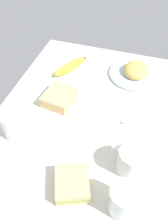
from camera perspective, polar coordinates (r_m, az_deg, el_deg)
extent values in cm
cube|color=beige|center=(85.05, 0.00, -1.80)|extent=(90.00, 64.00, 2.00)
cylinder|color=silver|center=(103.45, 12.36, 9.02)|extent=(22.05, 22.05, 1.20)
ellipsoid|color=#D8B259|center=(102.18, 12.55, 9.93)|extent=(11.49, 10.34, 5.97)
cylinder|color=white|center=(70.38, 11.52, -11.59)|extent=(8.17, 8.17, 8.68)
cylinder|color=tan|center=(67.15, 12.01, -9.92)|extent=(7.19, 7.19, 0.40)
cylinder|color=white|center=(72.01, 8.82, -8.22)|extent=(3.54, 3.35, 1.20)
cylinder|color=white|center=(79.29, -16.74, -2.77)|extent=(7.87, 7.87, 10.11)
cylinder|color=brown|center=(75.96, -17.47, -0.60)|extent=(6.93, 6.93, 0.40)
cylinder|color=white|center=(81.79, -15.22, 0.26)|extent=(1.38, 3.60, 1.20)
cube|color=#DBB77A|center=(69.50, -2.85, -17.57)|extent=(13.02, 12.46, 1.60)
cube|color=#8CB24C|center=(68.23, -2.90, -17.09)|extent=(13.02, 12.46, 1.20)
cube|color=#DBB77A|center=(66.96, -2.95, -16.58)|extent=(13.02, 12.46, 1.60)
cube|color=#DBB77A|center=(89.59, -5.98, 2.86)|extent=(12.71, 11.73, 1.60)
cube|color=#D8B259|center=(88.61, -6.05, 3.50)|extent=(12.71, 11.73, 1.20)
cube|color=#DBB77A|center=(87.63, -6.12, 4.15)|extent=(12.71, 11.73, 1.60)
cylinder|color=silver|center=(64.25, 9.56, -20.47)|extent=(7.73, 7.73, 9.78)
cylinder|color=white|center=(66.23, 9.32, -21.15)|extent=(6.95, 6.95, 5.49)
ellipsoid|color=yellow|center=(103.41, -3.42, 11.06)|extent=(17.01, 11.79, 3.78)
cube|color=#4C3819|center=(107.81, -0.03, 12.89)|extent=(1.20, 1.20, 1.20)
ellipsoid|color=silver|center=(83.93, 10.07, -2.25)|extent=(3.59, 4.24, 0.80)
cylinder|color=silver|center=(82.73, 5.74, -2.59)|extent=(4.18, 8.81, 0.70)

